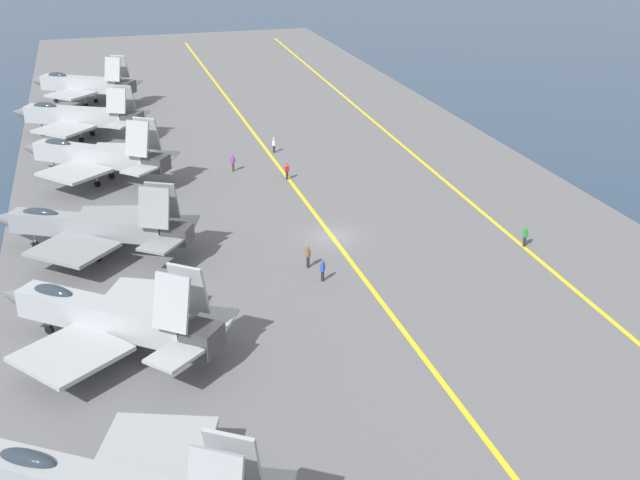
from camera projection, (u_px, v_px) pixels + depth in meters
ground_plane at (332, 241)px, 66.84m from camera, size 2000.00×2000.00×0.00m
carrier_deck at (332, 239)px, 66.76m from camera, size 210.67×52.65×0.40m
deck_stripe_foul_line at (490, 218)px, 70.35m from camera, size 189.54×5.88×0.01m
deck_stripe_centerline at (332, 237)px, 66.68m from camera, size 189.61×0.36×0.01m
parked_jet_third at (107, 316)px, 49.54m from camera, size 13.88×15.16×6.56m
parked_jet_fourth at (92, 227)px, 62.54m from camera, size 12.69×16.71×6.26m
parked_jet_fifth at (95, 156)px, 78.02m from camera, size 13.46×15.68×6.86m
parked_jet_sixth at (77, 116)px, 91.67m from camera, size 12.89×15.95×6.34m
parked_jet_seventh at (83, 84)px, 106.01m from camera, size 12.53×14.88×6.73m
crew_blue_vest at (323, 270)px, 58.82m from camera, size 0.46×0.45×1.69m
crew_red_vest at (287, 171)px, 79.39m from camera, size 0.32×0.42×1.67m
crew_green_vest at (525, 235)px, 64.51m from camera, size 0.42×0.32×1.76m
crew_brown_vest at (308, 256)px, 60.90m from camera, size 0.45×0.39×1.80m
crew_purple_vest at (233, 162)px, 81.73m from camera, size 0.44×0.46×1.74m
crew_white_vest at (274, 144)px, 87.51m from camera, size 0.45×0.40×1.68m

